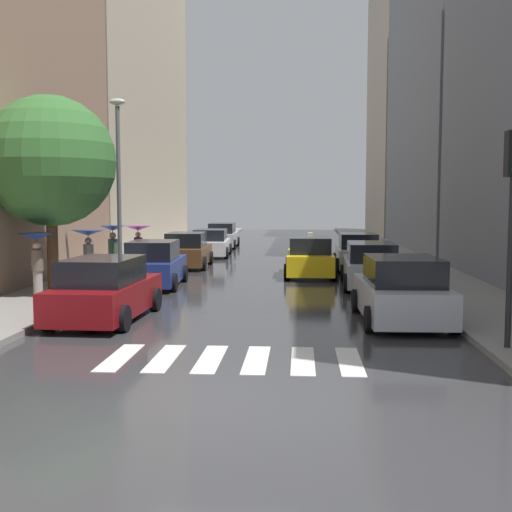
% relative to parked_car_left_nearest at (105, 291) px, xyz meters
% --- Properties ---
extents(ground_plane, '(28.00, 72.00, 0.04)m').
position_rel_parked_car_left_nearest_xyz_m(ground_plane, '(3.75, 17.57, -0.79)').
color(ground_plane, '#333335').
extents(sidewalk_left, '(3.00, 72.00, 0.15)m').
position_rel_parked_car_left_nearest_xyz_m(sidewalk_left, '(-2.75, 17.57, -0.69)').
color(sidewalk_left, gray).
rests_on(sidewalk_left, ground).
extents(sidewalk_right, '(3.00, 72.00, 0.15)m').
position_rel_parked_car_left_nearest_xyz_m(sidewalk_right, '(10.25, 17.57, -0.69)').
color(sidewalk_right, gray).
rests_on(sidewalk_right, ground).
extents(crosswalk_stripes, '(4.95, 2.20, 0.01)m').
position_rel_parked_car_left_nearest_xyz_m(crosswalk_stripes, '(3.75, -3.82, -0.76)').
color(crosswalk_stripes, silver).
rests_on(crosswalk_stripes, ground).
extents(building_left_mid, '(6.00, 20.92, 25.78)m').
position_rel_parked_car_left_nearest_xyz_m(building_left_mid, '(-7.25, 24.96, 12.12)').
color(building_left_mid, '#B2A38C').
rests_on(building_left_mid, ground).
extents(building_right_mid, '(6.00, 18.67, 20.14)m').
position_rel_parked_car_left_nearest_xyz_m(building_right_mid, '(14.75, 25.16, 9.30)').
color(building_right_mid, slate).
rests_on(building_right_mid, ground).
extents(building_right_far, '(6.00, 14.89, 23.12)m').
position_rel_parked_car_left_nearest_xyz_m(building_right_far, '(14.75, 42.75, 10.79)').
color(building_right_far, '#B2A38C').
rests_on(building_right_far, ground).
extents(parked_car_left_nearest, '(2.18, 4.46, 1.64)m').
position_rel_parked_car_left_nearest_xyz_m(parked_car_left_nearest, '(0.00, 0.00, 0.00)').
color(parked_car_left_nearest, maroon).
rests_on(parked_car_left_nearest, ground).
extents(parked_car_left_second, '(2.16, 4.17, 1.67)m').
position_rel_parked_car_left_nearest_xyz_m(parked_car_left_second, '(-0.22, 6.45, 0.01)').
color(parked_car_left_second, navy).
rests_on(parked_car_left_second, ground).
extents(parked_car_left_third, '(2.20, 4.28, 1.64)m').
position_rel_parked_car_left_nearest_xyz_m(parked_car_left_third, '(-0.24, 13.14, -0.00)').
color(parked_car_left_third, brown).
rests_on(parked_car_left_third, ground).
extents(parked_car_left_fourth, '(2.31, 4.54, 1.53)m').
position_rel_parked_car_left_nearest_xyz_m(parked_car_left_fourth, '(0.04, 19.05, -0.04)').
color(parked_car_left_fourth, silver).
rests_on(parked_car_left_fourth, ground).
extents(parked_car_left_fifth, '(2.10, 4.82, 1.66)m').
position_rel_parked_car_left_nearest_xyz_m(parked_car_left_fifth, '(-0.14, 25.81, 0.01)').
color(parked_car_left_fifth, '#B2B7BF').
rests_on(parked_car_left_fifth, ground).
extents(parked_car_right_nearest, '(2.24, 4.30, 1.68)m').
position_rel_parked_car_left_nearest_xyz_m(parked_car_right_nearest, '(7.60, 0.25, 0.02)').
color(parked_car_right_nearest, '#B2B7BF').
rests_on(parked_car_right_nearest, ground).
extents(parked_car_right_second, '(2.16, 4.84, 1.61)m').
position_rel_parked_car_left_nearest_xyz_m(parked_car_right_second, '(7.57, 6.98, -0.01)').
color(parked_car_right_second, '#B2B7BF').
rests_on(parked_car_right_second, ground).
extents(parked_car_right_third, '(2.07, 4.16, 1.65)m').
position_rel_parked_car_left_nearest_xyz_m(parked_car_right_third, '(7.62, 12.76, 0.00)').
color(parked_car_right_third, silver).
rests_on(parked_car_right_third, ground).
extents(taxi_midroad, '(2.08, 4.54, 1.81)m').
position_rel_parked_car_left_nearest_xyz_m(taxi_midroad, '(5.44, 10.18, -0.00)').
color(taxi_midroad, yellow).
rests_on(taxi_midroad, ground).
extents(pedestrian_foreground, '(1.09, 1.09, 1.96)m').
position_rel_parked_car_left_nearest_xyz_m(pedestrian_foreground, '(-3.00, 2.86, 0.85)').
color(pedestrian_foreground, gray).
rests_on(pedestrian_foreground, sidewalk_left).
extents(pedestrian_near_tree, '(1.15, 1.15, 1.90)m').
position_rel_parked_car_left_nearest_xyz_m(pedestrian_near_tree, '(-2.58, 6.32, 0.83)').
color(pedestrian_near_tree, brown).
rests_on(pedestrian_near_tree, sidewalk_left).
extents(pedestrian_by_kerb, '(1.11, 1.11, 1.86)m').
position_rel_parked_car_left_nearest_xyz_m(pedestrian_by_kerb, '(-2.04, 11.18, 0.79)').
color(pedestrian_by_kerb, black).
rests_on(pedestrian_by_kerb, sidewalk_left).
extents(pedestrian_far_side, '(0.97, 0.97, 2.00)m').
position_rel_parked_car_left_nearest_xyz_m(pedestrian_far_side, '(-2.19, 7.99, 0.82)').
color(pedestrian_far_side, navy).
rests_on(pedestrian_far_side, sidewalk_left).
extents(street_tree_left, '(4.17, 4.17, 6.29)m').
position_rel_parked_car_left_nearest_xyz_m(street_tree_left, '(-2.96, 3.97, 3.57)').
color(street_tree_left, '#513823').
rests_on(street_tree_left, sidewalk_left).
extents(lamp_post_left, '(0.60, 0.28, 6.75)m').
position_rel_parked_car_left_nearest_xyz_m(lamp_post_left, '(-1.80, 7.62, 3.28)').
color(lamp_post_left, '#595B60').
rests_on(lamp_post_left, sidewalk_left).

